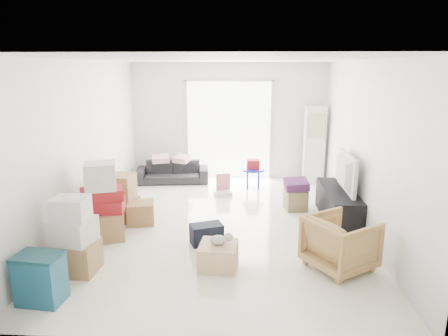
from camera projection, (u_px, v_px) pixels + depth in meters
name	position (u px, v px, depth m)	size (l,w,h in m)	color
room_shell	(222.00, 146.00, 6.45)	(4.98, 6.48, 3.18)	white
sliding_door	(229.00, 126.00, 9.35)	(2.10, 0.04, 2.33)	white
ac_tower	(314.00, 145.00, 9.03)	(0.45, 0.30, 1.75)	white
tv_console	(338.00, 205.00, 6.91)	(0.49, 1.62, 0.54)	black
television	(339.00, 186.00, 6.83)	(1.11, 0.64, 0.15)	black
sofa	(172.00, 169.00, 9.18)	(1.64, 0.48, 0.64)	black
pillow_left	(160.00, 153.00, 9.05)	(0.41, 0.33, 0.13)	#F3B1C3
pillow_right	(182.00, 153.00, 9.04)	(0.38, 0.31, 0.13)	#F3B1C3
armchair	(341.00, 241.00, 5.19)	(0.76, 0.71, 0.78)	tan
storage_bins	(40.00, 278.00, 4.45)	(0.54, 0.40, 0.58)	navy
box_stack_a	(74.00, 239.00, 5.09)	(0.58, 0.52, 1.01)	olive
box_stack_b	(103.00, 206.00, 6.12)	(0.75, 0.75, 1.20)	olive
box_stack_c	(120.00, 198.00, 6.91)	(0.63, 0.57, 0.80)	olive
loose_box	(141.00, 213.00, 6.78)	(0.44, 0.44, 0.37)	olive
duffel_bag	(207.00, 234.00, 5.99)	(0.47, 0.28, 0.30)	black
ottoman	(296.00, 199.00, 7.43)	(0.38, 0.38, 0.38)	#8A7C50
blanket	(296.00, 186.00, 7.37)	(0.42, 0.42, 0.14)	#4F2052
kids_table	(253.00, 168.00, 8.74)	(0.50, 0.50, 0.63)	#111DD2
toy_walker	(223.00, 189.00, 8.31)	(0.41, 0.39, 0.44)	silver
wood_crate	(218.00, 256.00, 5.27)	(0.49, 0.49, 0.33)	tan
plush_bunny	(221.00, 239.00, 5.22)	(0.31, 0.17, 0.15)	#B2ADA8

